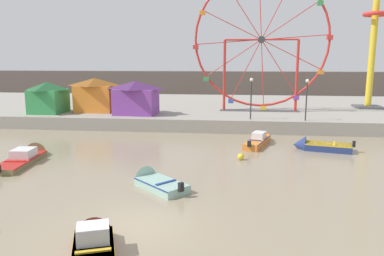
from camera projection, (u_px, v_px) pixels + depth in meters
The scene contains 16 objects.
ground_plane at pixel (138, 226), 15.07m from camera, with size 240.00×240.00×0.00m, color gray.
quay_promenade at pixel (204, 109), 46.26m from camera, with size 110.00×25.11×1.22m, color gray.
distant_town_skyline at pixel (215, 83), 72.47m from camera, with size 140.00×3.00×4.40m, color #564C47.
motorboat_navy_blue at pixel (318, 146), 27.76m from camera, with size 4.41×2.40×1.39m.
motorboat_faded_red at pixel (94, 241), 13.18m from camera, with size 2.55×3.95×1.47m.
motorboat_olive_wood at pixel (29, 156), 25.10m from camera, with size 2.04×6.33×1.48m.
motorboat_orange_hull at pixel (260, 139), 29.90m from camera, with size 2.73×5.66×1.25m.
motorboat_seafoam at pixel (153, 181), 19.90m from camera, with size 3.75×3.61×1.39m.
ferris_wheel_red_frame at pixel (261, 42), 38.60m from camera, with size 14.25×1.20×14.44m.
drop_tower_yellow_tower at pixel (373, 46), 41.19m from camera, with size 2.80×2.80×13.98m.
carnival_booth_purple_stall at pixel (136, 97), 37.15m from camera, with size 4.59×3.53×3.33m.
carnival_booth_green_kiosk at pixel (48, 97), 38.29m from camera, with size 3.42×3.77×3.17m.
carnival_booth_orange_canopy at pixel (95, 94), 38.96m from camera, with size 4.29×2.89×3.53m.
promenade_lamp_near at pixel (251, 92), 33.93m from camera, with size 0.32×0.32×3.78m.
promenade_lamp_far at pixel (307, 93), 33.14m from camera, with size 0.32×0.32×3.72m.
mooring_buoy_orange at pixel (241, 157), 24.98m from camera, with size 0.44×0.44×0.44m, color yellow.
Camera 1 is at (3.76, -13.76, 6.64)m, focal length 34.85 mm.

